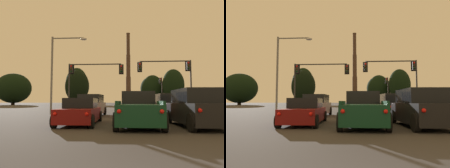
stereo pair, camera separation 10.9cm
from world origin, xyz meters
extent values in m
cube|color=maroon|center=(-2.97, 9.40, 0.53)|extent=(1.89, 4.63, 0.70)
cube|color=black|center=(-2.98, 9.63, 1.15)|extent=(1.66, 2.23, 0.55)
cylinder|color=black|center=(-3.89, 11.28, 0.32)|extent=(0.23, 0.64, 0.64)
cylinder|color=black|center=(-2.13, 11.31, 0.32)|extent=(0.23, 0.64, 0.64)
cylinder|color=black|center=(-3.81, 7.48, 0.32)|extent=(0.23, 0.64, 0.64)
cylinder|color=black|center=(-2.05, 7.51, 0.32)|extent=(0.23, 0.64, 0.64)
sphere|color=red|center=(-3.64, 7.06, 0.68)|extent=(0.17, 0.17, 0.17)
sphere|color=red|center=(-2.21, 7.09, 0.68)|extent=(0.17, 0.17, 0.17)
cube|color=#0F3823|center=(0.19, 8.63, 0.66)|extent=(2.20, 5.47, 0.88)
cube|color=black|center=(0.25, 10.38, 1.46)|extent=(1.91, 1.87, 0.72)
cube|color=#0F3823|center=(-0.80, 7.28, 1.18)|extent=(0.19, 2.43, 0.16)
cube|color=#0F3823|center=(1.08, 7.21, 1.18)|extent=(0.19, 2.43, 0.16)
cylinder|color=black|center=(-0.71, 10.86, 0.40)|extent=(0.25, 0.81, 0.80)
cylinder|color=black|center=(1.25, 10.79, 0.40)|extent=(0.25, 0.81, 0.80)
cylinder|color=black|center=(-0.87, 6.47, 0.40)|extent=(0.25, 0.81, 0.80)
cylinder|color=black|center=(1.08, 6.39, 0.40)|extent=(0.25, 0.81, 0.80)
sphere|color=red|center=(-0.73, 5.94, 0.85)|extent=(0.17, 0.17, 0.17)
sphere|color=red|center=(0.90, 5.88, 0.85)|extent=(0.17, 0.17, 0.17)
cube|color=black|center=(3.03, 8.46, 0.68)|extent=(2.14, 4.88, 0.95)
cube|color=black|center=(3.03, 8.58, 1.51)|extent=(1.91, 2.88, 0.70)
cylinder|color=black|center=(2.00, 10.34, 0.38)|extent=(0.25, 0.77, 0.76)
cylinder|color=black|center=(3.88, 10.42, 0.38)|extent=(0.25, 0.77, 0.76)
cylinder|color=black|center=(2.18, 6.49, 0.38)|extent=(0.25, 0.77, 0.76)
sphere|color=red|center=(2.36, 6.00, 0.89)|extent=(0.17, 0.17, 0.17)
cube|color=maroon|center=(0.21, 16.28, 0.66)|extent=(2.16, 5.46, 0.88)
cube|color=black|center=(0.16, 18.03, 1.46)|extent=(1.89, 1.85, 0.72)
cube|color=maroon|center=(-0.69, 14.87, 1.18)|extent=(0.17, 2.43, 0.16)
cube|color=maroon|center=(1.19, 14.92, 1.18)|extent=(0.17, 2.43, 0.16)
cylinder|color=black|center=(-0.84, 18.45, 0.40)|extent=(0.24, 0.81, 0.80)
cylinder|color=black|center=(1.12, 18.51, 0.40)|extent=(0.24, 0.81, 0.80)
cylinder|color=black|center=(-0.71, 14.05, 0.40)|extent=(0.24, 0.81, 0.80)
cylinder|color=black|center=(1.25, 14.11, 0.40)|extent=(0.24, 0.81, 0.80)
sphere|color=#500705|center=(-0.53, 13.54, 0.85)|extent=(0.17, 0.17, 0.17)
sphere|color=#500705|center=(1.11, 13.59, 0.85)|extent=(0.17, 0.17, 0.17)
cube|color=black|center=(2.93, 15.11, 0.68)|extent=(2.08, 4.86, 0.95)
cube|color=black|center=(2.93, 15.23, 1.51)|extent=(1.87, 2.86, 0.70)
cylinder|color=black|center=(1.93, 17.00, 0.38)|extent=(0.25, 0.77, 0.76)
cylinder|color=black|center=(3.80, 17.06, 0.38)|extent=(0.25, 0.77, 0.76)
cylinder|color=black|center=(2.06, 13.15, 0.38)|extent=(0.25, 0.77, 0.76)
cylinder|color=black|center=(3.94, 13.22, 0.38)|extent=(0.25, 0.77, 0.76)
sphere|color=red|center=(2.23, 12.66, 0.89)|extent=(0.17, 0.17, 0.17)
sphere|color=red|center=(3.79, 12.72, 0.89)|extent=(0.17, 0.17, 0.17)
cube|color=gray|center=(-3.50, 16.30, 0.68)|extent=(2.13, 4.88, 0.95)
cube|color=black|center=(-3.49, 16.42, 1.51)|extent=(1.90, 2.88, 0.70)
cylinder|color=black|center=(-4.35, 18.27, 0.38)|extent=(0.25, 0.77, 0.76)
cylinder|color=black|center=(-2.47, 18.18, 0.38)|extent=(0.25, 0.77, 0.76)
cylinder|color=black|center=(-4.52, 14.42, 0.38)|extent=(0.25, 0.77, 0.76)
cylinder|color=black|center=(-2.65, 14.34, 0.38)|extent=(0.25, 0.77, 0.76)
sphere|color=red|center=(-4.39, 13.92, 0.89)|extent=(0.17, 0.17, 0.17)
sphere|color=red|center=(-2.83, 13.85, 0.89)|extent=(0.17, 0.17, 0.17)
cylinder|color=#2D2D30|center=(7.15, 23.39, 3.07)|extent=(0.18, 0.18, 6.14)
cylinder|color=black|center=(7.15, 23.39, 0.05)|extent=(0.40, 0.40, 0.10)
cube|color=#282828|center=(6.86, 23.39, 5.47)|extent=(0.34, 0.34, 1.04)
cube|color=black|center=(6.86, 23.57, 5.47)|extent=(0.58, 0.03, 1.25)
sphere|color=red|center=(6.86, 23.20, 5.79)|extent=(0.22, 0.22, 0.22)
sphere|color=#352604|center=(6.86, 23.20, 5.47)|extent=(0.22, 0.22, 0.22)
sphere|color=black|center=(6.86, 23.20, 5.15)|extent=(0.22, 0.22, 0.22)
cylinder|color=#2D2D30|center=(4.18, 23.39, 6.04)|extent=(5.95, 0.14, 0.14)
sphere|color=#2D2D30|center=(7.15, 23.39, 6.04)|extent=(0.18, 0.18, 0.18)
cube|color=#282828|center=(1.20, 23.39, 5.40)|extent=(0.34, 0.34, 1.04)
cube|color=black|center=(1.20, 23.57, 5.40)|extent=(0.58, 0.03, 1.25)
sphere|color=red|center=(1.20, 23.20, 5.72)|extent=(0.22, 0.22, 0.22)
sphere|color=#352604|center=(1.20, 23.20, 5.40)|extent=(0.22, 0.22, 0.22)
sphere|color=black|center=(1.20, 23.20, 5.08)|extent=(0.22, 0.22, 0.22)
cylinder|color=#2D2D30|center=(7.08, 43.69, 3.18)|extent=(0.18, 0.18, 6.37)
cylinder|color=black|center=(7.08, 43.69, 0.05)|extent=(0.40, 0.40, 0.10)
cube|color=#282828|center=(6.79, 43.69, 5.70)|extent=(0.34, 0.34, 1.04)
cube|color=black|center=(6.79, 43.87, 5.70)|extent=(0.58, 0.03, 1.25)
sphere|color=red|center=(6.79, 43.50, 6.02)|extent=(0.22, 0.22, 0.22)
sphere|color=#352604|center=(6.79, 43.50, 5.70)|extent=(0.22, 0.22, 0.22)
sphere|color=black|center=(6.79, 43.50, 5.38)|extent=(0.22, 0.22, 0.22)
cylinder|color=#2D2D30|center=(-7.51, 23.93, 2.98)|extent=(0.18, 0.18, 5.96)
cylinder|color=black|center=(-7.51, 23.93, 0.05)|extent=(0.40, 0.40, 0.10)
cube|color=#282828|center=(-7.22, 23.93, 5.29)|extent=(0.34, 0.34, 1.04)
cube|color=black|center=(-7.22, 24.11, 5.29)|extent=(0.58, 0.03, 1.25)
sphere|color=red|center=(-7.22, 23.74, 5.61)|extent=(0.22, 0.22, 0.22)
sphere|color=#352604|center=(-7.22, 23.74, 5.29)|extent=(0.22, 0.22, 0.22)
sphere|color=black|center=(-7.22, 23.74, 4.97)|extent=(0.22, 0.22, 0.22)
cylinder|color=#2D2D30|center=(-4.27, 23.93, 5.86)|extent=(6.48, 0.14, 0.14)
sphere|color=#2D2D30|center=(-7.51, 23.93, 5.86)|extent=(0.18, 0.18, 0.18)
cube|color=#282828|center=(-1.03, 23.93, 5.22)|extent=(0.34, 0.34, 1.04)
cube|color=black|center=(-1.03, 24.11, 5.22)|extent=(0.58, 0.03, 1.25)
sphere|color=red|center=(-1.03, 23.74, 5.54)|extent=(0.22, 0.22, 0.22)
sphere|color=#352604|center=(-1.03, 23.74, 5.22)|extent=(0.22, 0.22, 0.22)
sphere|color=black|center=(-1.03, 23.74, 4.90)|extent=(0.22, 0.22, 0.22)
cylinder|color=slate|center=(-7.74, 18.28, 3.84)|extent=(0.20, 0.20, 7.68)
cylinder|color=slate|center=(-6.18, 18.28, 7.53)|extent=(3.14, 0.12, 0.12)
sphere|color=slate|center=(-7.74, 18.28, 7.53)|extent=(0.20, 0.20, 0.20)
ellipsoid|color=silver|center=(-4.61, 18.28, 7.41)|extent=(0.64, 0.36, 0.26)
cylinder|color=#3C2B22|center=(1.51, 176.10, 1.75)|extent=(6.34, 6.34, 3.51)
cylinder|color=#473328|center=(1.51, 176.10, 12.67)|extent=(3.96, 3.96, 18.32)
cylinder|color=#473328|center=(1.51, 176.10, 30.98)|extent=(3.41, 3.41, 18.32)
cylinder|color=#473328|center=(1.51, 176.10, 49.30)|extent=(2.85, 2.85, 18.32)
cylinder|color=#4E382C|center=(1.51, 176.10, 58.11)|extent=(3.19, 3.19, 0.70)
cylinder|color=black|center=(17.87, 83.05, 1.64)|extent=(0.83, 0.83, 3.29)
ellipsoid|color=black|center=(17.87, 83.05, 7.85)|extent=(8.34, 7.50, 12.16)
cylinder|color=black|center=(-19.91, 83.01, 1.32)|extent=(0.96, 0.96, 2.63)
ellipsoid|color=black|center=(-19.91, 83.01, 7.42)|extent=(9.62, 8.65, 12.78)
cylinder|color=black|center=(-44.67, 80.35, 1.09)|extent=(1.38, 1.38, 2.19)
ellipsoid|color=black|center=(-44.67, 80.35, 6.57)|extent=(13.81, 12.43, 11.68)
cylinder|color=black|center=(10.57, 89.25, 1.44)|extent=(1.00, 1.00, 2.87)
ellipsoid|color=black|center=(10.57, 89.25, 6.80)|extent=(10.04, 9.04, 10.46)
cylinder|color=black|center=(10.54, 88.78, 1.69)|extent=(0.85, 0.85, 3.38)
ellipsoid|color=black|center=(10.54, 88.78, 7.22)|extent=(8.48, 7.63, 10.24)
cylinder|color=black|center=(-21.19, 87.58, 1.76)|extent=(0.93, 0.93, 3.51)
ellipsoid|color=black|center=(-21.19, 87.58, 8.66)|extent=(9.31, 8.37, 13.73)
camera|label=1|loc=(-0.46, -2.57, 1.22)|focal=35.00mm
camera|label=2|loc=(-0.35, -2.56, 1.22)|focal=35.00mm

